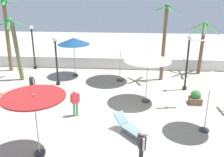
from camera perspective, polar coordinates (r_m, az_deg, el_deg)
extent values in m
plane|color=#9E9384|center=(13.07, -1.17, -10.92)|extent=(56.00, 56.00, 0.00)
cube|color=silver|center=(21.96, 1.27, 3.37)|extent=(25.20, 0.30, 0.97)
cylinder|color=#333338|center=(19.34, 1.75, -0.32)|extent=(0.52, 0.52, 0.08)
cylinder|color=#A5A5AD|center=(18.93, 1.79, 3.37)|extent=(0.05, 0.05, 2.68)
cone|color=#B7AD93|center=(18.58, 1.84, 7.59)|extent=(3.10, 3.10, 0.27)
sphere|color=#99999E|center=(18.55, 1.85, 8.06)|extent=(0.08, 0.08, 0.08)
cylinder|color=#333338|center=(13.62, 19.72, -10.67)|extent=(0.49, 0.49, 0.08)
cylinder|color=#A5A5AD|center=(13.05, 20.36, -5.84)|extent=(0.05, 0.05, 2.61)
cone|color=#B7AD93|center=(12.50, 21.17, 0.44)|extent=(2.19, 2.19, 0.51)
sphere|color=#99999E|center=(12.43, 21.32, 1.56)|extent=(0.08, 0.08, 0.08)
cylinder|color=#333338|center=(15.99, 7.46, -4.93)|extent=(0.52, 0.52, 0.08)
cylinder|color=#A5A5AD|center=(15.50, 7.67, -0.60)|extent=(0.05, 0.05, 2.66)
cone|color=#B7AD93|center=(15.06, 7.92, 4.56)|extent=(2.74, 2.74, 0.33)
sphere|color=#99999E|center=(15.02, 7.95, 5.24)|extent=(0.08, 0.08, 0.08)
cylinder|color=#333338|center=(11.71, -15.67, -15.55)|extent=(0.46, 0.46, 0.08)
cylinder|color=#A5A5AD|center=(11.04, -16.29, -10.10)|extent=(0.05, 0.05, 2.64)
cylinder|color=maroon|center=(10.47, -16.96, -3.90)|extent=(2.50, 2.50, 0.06)
sphere|color=#99999E|center=(10.44, -17.01, -3.41)|extent=(0.08, 0.08, 0.08)
cylinder|color=#333338|center=(20.62, -8.12, 0.78)|extent=(0.42, 0.42, 0.08)
cylinder|color=#A5A5AD|center=(20.26, -8.29, 4.10)|extent=(0.05, 0.05, 2.56)
cone|color=navy|center=(19.92, -8.49, 8.20)|extent=(2.46, 2.46, 0.50)
sphere|color=#99999E|center=(19.87, -8.53, 8.90)|extent=(0.08, 0.08, 0.08)
cylinder|color=brown|center=(19.19, 11.38, 7.36)|extent=(0.34, 0.26, 5.37)
sphere|color=#36643A|center=(18.83, 12.20, 15.35)|extent=(0.42, 0.42, 0.42)
ellipsoid|color=#36643A|center=(18.84, 13.92, 14.68)|extent=(1.09, 0.36, 0.44)
ellipsoid|color=#36643A|center=(19.38, 12.63, 14.91)|extent=(0.60, 1.07, 0.44)
ellipsoid|color=#36643A|center=(19.16, 10.73, 14.98)|extent=(0.94, 0.86, 0.44)
ellipsoid|color=#36643A|center=(18.42, 11.00, 14.79)|extent=(0.93, 0.87, 0.44)
ellipsoid|color=#36643A|center=(18.31, 12.74, 14.65)|extent=(0.41, 1.09, 0.44)
cylinder|color=brown|center=(20.14, -20.25, 5.67)|extent=(0.58, 0.30, 4.39)
sphere|color=#24753A|center=(19.89, -21.75, 11.77)|extent=(0.47, 0.47, 0.47)
ellipsoid|color=#24753A|center=(19.67, -20.01, 11.32)|extent=(1.16, 0.24, 0.53)
ellipsoid|color=#24753A|center=(20.42, -20.71, 11.50)|extent=(0.38, 1.17, 0.53)
ellipsoid|color=#24753A|center=(20.39, -22.81, 11.23)|extent=(1.13, 0.67, 0.53)
ellipsoid|color=#24753A|center=(19.85, -23.46, 10.95)|extent=(1.08, 0.79, 0.53)
ellipsoid|color=#24753A|center=(19.31, -21.94, 10.95)|extent=(0.52, 1.17, 0.53)
cylinder|color=brown|center=(21.64, 19.19, 6.09)|extent=(0.35, 0.27, 3.94)
sphere|color=#346E36|center=(21.32, 20.00, 11.21)|extent=(0.43, 0.43, 0.43)
ellipsoid|color=#346E36|center=(21.66, 21.91, 10.42)|extent=(1.43, 0.35, 0.82)
ellipsoid|color=#346E36|center=(22.02, 21.08, 10.66)|extent=(1.19, 1.10, 0.82)
ellipsoid|color=#346E36|center=(22.04, 18.91, 10.91)|extent=(0.55, 1.43, 0.82)
ellipsoid|color=#346E36|center=(21.61, 17.91, 10.86)|extent=(1.30, 0.95, 0.82)
ellipsoid|color=#346E36|center=(20.77, 18.45, 10.48)|extent=(1.29, 0.96, 0.82)
ellipsoid|color=#346E36|center=(20.57, 19.87, 10.24)|extent=(0.58, 1.42, 0.82)
ellipsoid|color=#346E36|center=(20.79, 21.42, 10.15)|extent=(0.85, 1.35, 0.82)
cylinder|color=brown|center=(22.63, -22.10, 8.48)|extent=(0.42, 0.30, 5.62)
sphere|color=#258235|center=(22.26, -22.75, 15.57)|extent=(0.48, 0.48, 0.48)
ellipsoid|color=#258235|center=(22.11, -21.33, 15.38)|extent=(1.08, 0.35, 0.34)
ellipsoid|color=#258235|center=(22.69, -21.83, 15.40)|extent=(0.43, 1.08, 0.34)
ellipsoid|color=#258235|center=(22.78, -23.16, 15.25)|extent=(0.89, 0.89, 0.34)
ellipsoid|color=#258235|center=(21.73, -22.85, 15.14)|extent=(0.55, 1.06, 0.34)
cylinder|color=black|center=(23.05, -16.60, 2.33)|extent=(0.28, 0.28, 0.20)
cylinder|color=black|center=(22.65, -16.98, 6.13)|extent=(0.12, 0.12, 3.34)
cylinder|color=black|center=(22.34, -17.41, 10.29)|extent=(0.22, 0.22, 0.06)
sphere|color=white|center=(22.32, -17.45, 10.69)|extent=(0.32, 0.32, 0.32)
cylinder|color=black|center=(18.87, -11.82, -1.07)|extent=(0.28, 0.28, 0.20)
cylinder|color=black|center=(18.42, -12.14, 3.21)|extent=(0.12, 0.12, 3.14)
cylinder|color=black|center=(18.05, -12.50, 7.99)|extent=(0.22, 0.22, 0.06)
sphere|color=white|center=(18.01, -12.54, 8.60)|extent=(0.39, 0.39, 0.39)
cylinder|color=black|center=(18.32, 15.76, -2.05)|extent=(0.28, 0.28, 0.20)
cylinder|color=black|center=(17.80, 16.24, 2.87)|extent=(0.12, 0.12, 3.48)
cylinder|color=black|center=(17.40, 16.79, 8.36)|extent=(0.22, 0.22, 0.06)
sphere|color=white|center=(17.37, 16.84, 8.83)|extent=(0.29, 0.29, 0.29)
cube|color=#B7B7BC|center=(11.96, 6.80, -13.27)|extent=(0.44, 0.39, 0.35)
cube|color=#B7B7BC|center=(12.78, 2.73, -10.80)|extent=(0.44, 0.39, 0.35)
cube|color=slate|center=(12.27, 4.71, -11.31)|extent=(1.34, 1.42, 0.08)
cube|color=slate|center=(12.75, 2.00, -8.70)|extent=(0.77, 0.77, 0.49)
cube|color=#B7B7BC|center=(17.60, -18.79, -3.02)|extent=(0.34, 0.48, 0.35)
cube|color=#B7B7BC|center=(17.46, -22.96, -3.75)|extent=(0.34, 0.48, 0.35)
cube|color=#8C6B4C|center=(17.46, -20.93, -2.85)|extent=(1.47, 1.23, 0.08)
cylinder|color=#26262D|center=(10.62, 6.30, -16.58)|extent=(0.12, 0.12, 0.79)
cube|color=#26262D|center=(10.17, 6.58, -13.75)|extent=(0.33, 0.41, 0.56)
sphere|color=beige|center=(9.96, 6.67, -11.89)|extent=(0.22, 0.22, 0.22)
cylinder|color=beige|center=(10.35, 6.19, -12.91)|extent=(0.08, 0.08, 0.51)
cylinder|color=beige|center=(9.96, 7.01, -14.36)|extent=(0.08, 0.08, 0.51)
cylinder|color=gold|center=(16.59, -16.91, -3.29)|extent=(0.12, 0.12, 0.84)
cylinder|color=gold|center=(16.73, -17.10, -3.11)|extent=(0.12, 0.12, 0.84)
cube|color=#26262D|center=(16.40, -17.25, -0.88)|extent=(0.42, 0.43, 0.60)
sphere|color=tan|center=(16.27, -17.40, 0.48)|extent=(0.23, 0.23, 0.23)
cylinder|color=tan|center=(16.18, -16.97, -1.03)|extent=(0.08, 0.08, 0.54)
cylinder|color=tan|center=(16.60, -17.55, -0.55)|extent=(0.08, 0.08, 0.54)
cylinder|color=#3F8C59|center=(14.18, -7.74, -6.74)|extent=(0.12, 0.12, 0.77)
cylinder|color=#3F8C59|center=(14.16, -8.37, -6.82)|extent=(0.12, 0.12, 0.77)
cube|color=#D8333F|center=(13.89, -8.18, -4.34)|extent=(0.43, 0.36, 0.55)
sphere|color=tan|center=(13.74, -8.26, -2.89)|extent=(0.21, 0.21, 0.21)
cylinder|color=tan|center=(13.92, -7.22, -4.11)|extent=(0.08, 0.08, 0.49)
cylinder|color=tan|center=(13.84, -9.17, -4.36)|extent=(0.08, 0.08, 0.49)
ellipsoid|color=white|center=(14.81, 18.69, 7.99)|extent=(0.17, 0.33, 0.12)
sphere|color=white|center=(14.96, 18.46, 8.24)|extent=(0.10, 0.10, 0.10)
cube|color=silver|center=(14.69, 17.58, 8.10)|extent=(0.63, 0.23, 0.08)
cube|color=silver|center=(14.93, 19.80, 8.03)|extent=(0.62, 0.23, 0.14)
cube|color=brown|center=(16.33, 17.93, -4.61)|extent=(0.70, 0.70, 0.40)
sphere|color=#2D6B33|center=(16.20, 18.06, -3.48)|extent=(0.60, 0.60, 0.60)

